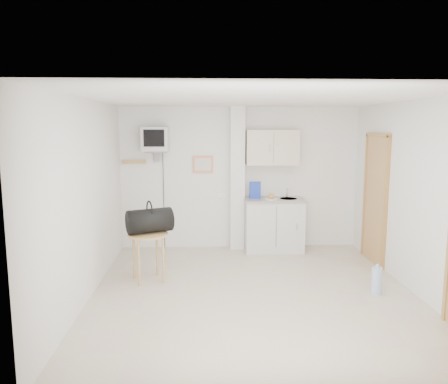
{
  "coord_description": "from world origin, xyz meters",
  "views": [
    {
      "loc": [
        -0.64,
        -5.44,
        2.16
      ],
      "look_at": [
        -0.36,
        0.6,
        1.25
      ],
      "focal_mm": 35.0,
      "sensor_mm": 36.0,
      "label": 1
    }
  ],
  "objects_px": {
    "crt_television": "(155,140)",
    "round_table": "(148,241)",
    "water_bottle": "(377,280)",
    "duffel_bag": "(150,221)"
  },
  "relations": [
    {
      "from": "water_bottle",
      "to": "crt_television",
      "type": "bearing_deg",
      "value": 144.96
    },
    {
      "from": "crt_television",
      "to": "round_table",
      "type": "relative_size",
      "value": 3.14
    },
    {
      "from": "crt_television",
      "to": "water_bottle",
      "type": "relative_size",
      "value": 5.36
    },
    {
      "from": "crt_television",
      "to": "water_bottle",
      "type": "xyz_separation_m",
      "value": [
        3.04,
        -2.14,
        -1.76
      ]
    },
    {
      "from": "crt_television",
      "to": "water_bottle",
      "type": "height_order",
      "value": "crt_television"
    },
    {
      "from": "round_table",
      "to": "duffel_bag",
      "type": "relative_size",
      "value": 0.98
    },
    {
      "from": "crt_television",
      "to": "duffel_bag",
      "type": "distance_m",
      "value": 1.81
    },
    {
      "from": "round_table",
      "to": "duffel_bag",
      "type": "height_order",
      "value": "duffel_bag"
    },
    {
      "from": "round_table",
      "to": "water_bottle",
      "type": "height_order",
      "value": "round_table"
    },
    {
      "from": "crt_television",
      "to": "round_table",
      "type": "bearing_deg",
      "value": -89.03
    }
  ]
}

